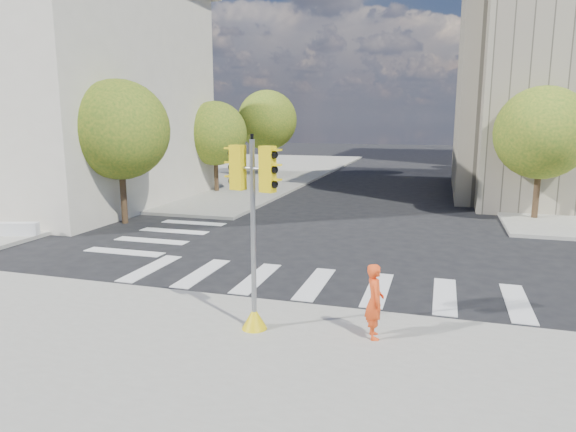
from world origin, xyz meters
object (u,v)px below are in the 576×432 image
object	(u,v)px
lamp_far	(508,120)
traffic_signal	(253,250)
lamp_near	(540,121)
photographer	(375,301)

from	to	relation	value
lamp_far	traffic_signal	xyz separation A→B (m)	(-8.54, -33.84, -2.64)
lamp_near	traffic_signal	size ratio (longest dim) A/B	1.91
photographer	traffic_signal	bearing A→B (deg)	79.95
lamp_far	photographer	world-z (taller)	lamp_far
lamp_far	photographer	xyz separation A→B (m)	(-5.96, -33.54, -3.63)
lamp_far	traffic_signal	distance (m)	35.00
lamp_near	traffic_signal	distance (m)	21.76
lamp_near	traffic_signal	xyz separation A→B (m)	(-8.54, -19.84, -2.64)
photographer	lamp_near	bearing A→B (deg)	-33.52
lamp_far	photographer	distance (m)	34.26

